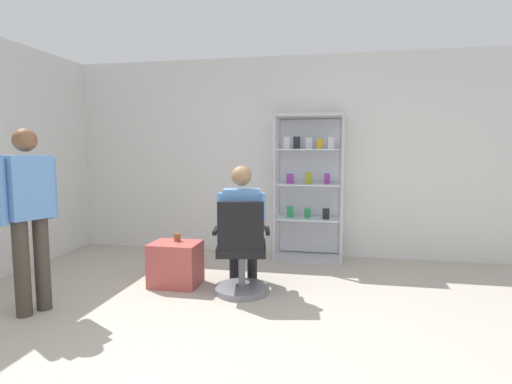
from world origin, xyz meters
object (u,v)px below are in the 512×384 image
office_chair (241,256)px  storage_crate (176,264)px  standing_customer (29,209)px  seated_shopkeeper (242,221)px  display_cabinet_main (309,186)px  tea_glass (177,237)px

office_chair → storage_crate: bearing=170.0°
storage_crate → standing_customer: 1.51m
office_chair → seated_shopkeeper: (-0.03, 0.16, 0.32)m
display_cabinet_main → office_chair: bearing=-110.9°
display_cabinet_main → standing_customer: size_ratio=1.17×
tea_glass → seated_shopkeeper: bearing=-3.0°
office_chair → tea_glass: bearing=165.3°
storage_crate → standing_customer: bearing=-136.1°
seated_shopkeeper → tea_glass: 0.76m
office_chair → standing_customer: size_ratio=0.59×
display_cabinet_main → office_chair: display_cabinet_main is taller
standing_customer → office_chair: bearing=24.8°
display_cabinet_main → seated_shopkeeper: size_ratio=1.47×
office_chair → tea_glass: office_chair is taller
display_cabinet_main → seated_shopkeeper: bearing=-114.3°
display_cabinet_main → office_chair: 1.69m
office_chair → storage_crate: size_ratio=1.89×
seated_shopkeeper → standing_customer: standing_customer is taller
storage_crate → standing_customer: size_ratio=0.31×
office_chair → tea_glass: size_ratio=11.62×
tea_glass → storage_crate: bearing=-86.5°
display_cabinet_main → seated_shopkeeper: (-0.60, -1.32, -0.26)m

